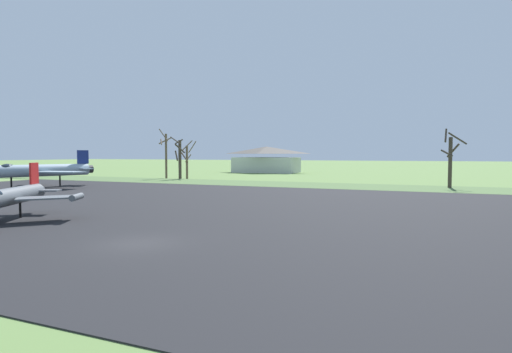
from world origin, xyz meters
TOP-DOWN VIEW (x-y plane):
  - ground_plane at (0.00, 0.00)m, footprint 600.00×600.00m
  - asphalt_apron at (0.00, 14.48)m, footprint 109.85×48.26m
  - grass_verge_strip at (0.00, 44.61)m, footprint 169.85×12.00m
  - jet_fighter_front_left at (-12.72, 1.61)m, footprint 9.23×11.77m
  - jet_fighter_rear_center at (-37.85, 24.01)m, footprint 14.47×17.72m
  - bare_tree_far_left at (-34.65, 51.26)m, footprint 3.00×3.34m
  - bare_tree_left_of_center at (-30.78, 50.28)m, footprint 2.82×2.63m
  - bare_tree_center at (-29.97, 51.68)m, footprint 3.26×2.74m
  - bare_tree_right_of_center at (16.16, 47.38)m, footprint 3.39×3.36m
  - visitor_building at (-26.56, 84.25)m, footprint 17.24×10.69m

SIDE VIEW (x-z plane):
  - ground_plane at x=0.00m, z-range 0.00..0.00m
  - asphalt_apron at x=0.00m, z-range 0.00..0.05m
  - grass_verge_strip at x=0.00m, z-range 0.00..0.06m
  - jet_fighter_front_left at x=-12.72m, z-range -0.25..3.85m
  - jet_fighter_rear_center at x=-37.85m, z-range -0.21..5.18m
  - visitor_building at x=-26.56m, z-range -0.08..6.69m
  - bare_tree_center at x=-29.97m, z-range -0.05..7.46m
  - bare_tree_left_of_center at x=-30.78m, z-range 0.11..8.23m
  - bare_tree_right_of_center at x=16.16m, z-range 0.01..8.42m
  - bare_tree_far_left at x=-34.65m, z-range 0.13..9.86m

